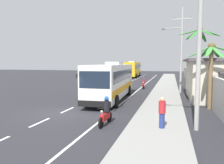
{
  "coord_description": "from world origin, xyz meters",
  "views": [
    {
      "loc": [
        7.46,
        -13.34,
        3.53
      ],
      "look_at": [
        1.97,
        6.19,
        1.7
      ],
      "focal_mm": 33.94,
      "sensor_mm": 36.0,
      "label": 1
    }
  ],
  "objects_px": {
    "coach_bus_foreground": "(112,80)",
    "palm_second": "(199,50)",
    "utility_pole_mid": "(181,48)",
    "motorcycle_beside_bus": "(143,84)",
    "palm_nearest": "(211,62)",
    "motorcycle_trailing": "(106,113)",
    "pedestrian_near_kerb": "(162,112)",
    "utility_pole_nearest": "(198,33)",
    "coach_bus_far_lane": "(133,69)"
  },
  "relations": [
    {
      "from": "coach_bus_foreground",
      "to": "utility_pole_nearest",
      "type": "bearing_deg",
      "value": -49.13
    },
    {
      "from": "coach_bus_far_lane",
      "to": "utility_pole_mid",
      "type": "height_order",
      "value": "utility_pole_mid"
    },
    {
      "from": "coach_bus_foreground",
      "to": "utility_pole_mid",
      "type": "relative_size",
      "value": 1.12
    },
    {
      "from": "utility_pole_nearest",
      "to": "palm_second",
      "type": "relative_size",
      "value": 1.37
    },
    {
      "from": "motorcycle_beside_bus",
      "to": "palm_second",
      "type": "xyz_separation_m",
      "value": [
        6.18,
        -7.02,
        4.18
      ]
    },
    {
      "from": "coach_bus_foreground",
      "to": "motorcycle_beside_bus",
      "type": "bearing_deg",
      "value": 78.85
    },
    {
      "from": "coach_bus_far_lane",
      "to": "pedestrian_near_kerb",
      "type": "relative_size",
      "value": 7.2
    },
    {
      "from": "coach_bus_foreground",
      "to": "pedestrian_near_kerb",
      "type": "relative_size",
      "value": 6.71
    },
    {
      "from": "pedestrian_near_kerb",
      "to": "coach_bus_far_lane",
      "type": "bearing_deg",
      "value": 25.37
    },
    {
      "from": "coach_bus_foreground",
      "to": "motorcycle_trailing",
      "type": "height_order",
      "value": "coach_bus_foreground"
    },
    {
      "from": "utility_pole_nearest",
      "to": "utility_pole_mid",
      "type": "height_order",
      "value": "utility_pole_mid"
    },
    {
      "from": "palm_nearest",
      "to": "palm_second",
      "type": "bearing_deg",
      "value": 94.27
    },
    {
      "from": "motorcycle_trailing",
      "to": "utility_pole_nearest",
      "type": "xyz_separation_m",
      "value": [
        4.82,
        0.35,
        4.37
      ]
    },
    {
      "from": "coach_bus_foreground",
      "to": "palm_second",
      "type": "bearing_deg",
      "value": 17.27
    },
    {
      "from": "coach_bus_far_lane",
      "to": "palm_second",
      "type": "bearing_deg",
      "value": -68.9
    },
    {
      "from": "motorcycle_trailing",
      "to": "palm_nearest",
      "type": "height_order",
      "value": "palm_nearest"
    },
    {
      "from": "motorcycle_trailing",
      "to": "coach_bus_foreground",
      "type": "bearing_deg",
      "value": 103.57
    },
    {
      "from": "coach_bus_far_lane",
      "to": "palm_nearest",
      "type": "height_order",
      "value": "palm_nearest"
    },
    {
      "from": "motorcycle_trailing",
      "to": "utility_pole_nearest",
      "type": "height_order",
      "value": "utility_pole_nearest"
    },
    {
      "from": "utility_pole_mid",
      "to": "coach_bus_foreground",
      "type": "bearing_deg",
      "value": -135.85
    },
    {
      "from": "coach_bus_foreground",
      "to": "pedestrian_near_kerb",
      "type": "height_order",
      "value": "coach_bus_foreground"
    },
    {
      "from": "palm_second",
      "to": "coach_bus_foreground",
      "type": "bearing_deg",
      "value": -162.73
    },
    {
      "from": "utility_pole_mid",
      "to": "palm_nearest",
      "type": "bearing_deg",
      "value": -77.59
    },
    {
      "from": "coach_bus_foreground",
      "to": "palm_second",
      "type": "height_order",
      "value": "palm_second"
    },
    {
      "from": "coach_bus_foreground",
      "to": "coach_bus_far_lane",
      "type": "xyz_separation_m",
      "value": [
        -3.81,
        33.26,
        0.16
      ]
    },
    {
      "from": "palm_nearest",
      "to": "utility_pole_mid",
      "type": "bearing_deg",
      "value": 102.41
    },
    {
      "from": "motorcycle_beside_bus",
      "to": "utility_pole_mid",
      "type": "height_order",
      "value": "utility_pole_mid"
    },
    {
      "from": "palm_nearest",
      "to": "coach_bus_foreground",
      "type": "bearing_deg",
      "value": 165.57
    },
    {
      "from": "motorcycle_beside_bus",
      "to": "motorcycle_trailing",
      "type": "height_order",
      "value": "motorcycle_trailing"
    },
    {
      "from": "motorcycle_beside_bus",
      "to": "palm_nearest",
      "type": "bearing_deg",
      "value": -60.8
    },
    {
      "from": "coach_bus_far_lane",
      "to": "palm_nearest",
      "type": "distance_m",
      "value": 37.5
    },
    {
      "from": "motorcycle_beside_bus",
      "to": "utility_pole_mid",
      "type": "xyz_separation_m",
      "value": [
        4.66,
        -3.18,
        4.6
      ]
    },
    {
      "from": "pedestrian_near_kerb",
      "to": "utility_pole_nearest",
      "type": "height_order",
      "value": "utility_pole_nearest"
    },
    {
      "from": "palm_nearest",
      "to": "utility_pole_nearest",
      "type": "bearing_deg",
      "value": -105.71
    },
    {
      "from": "coach_bus_foreground",
      "to": "palm_second",
      "type": "relative_size",
      "value": 1.59
    },
    {
      "from": "utility_pole_mid",
      "to": "palm_nearest",
      "type": "distance_m",
      "value": 8.86
    },
    {
      "from": "coach_bus_far_lane",
      "to": "utility_pole_nearest",
      "type": "distance_m",
      "value": 42.57
    },
    {
      "from": "motorcycle_trailing",
      "to": "pedestrian_near_kerb",
      "type": "xyz_separation_m",
      "value": [
        3.14,
        -0.23,
        0.34
      ]
    },
    {
      "from": "motorcycle_trailing",
      "to": "utility_pole_mid",
      "type": "xyz_separation_m",
      "value": [
        4.55,
        14.56,
        4.58
      ]
    },
    {
      "from": "coach_bus_foreground",
      "to": "palm_nearest",
      "type": "relative_size",
      "value": 2.19
    },
    {
      "from": "palm_nearest",
      "to": "palm_second",
      "type": "relative_size",
      "value": 0.72
    },
    {
      "from": "motorcycle_beside_bus",
      "to": "pedestrian_near_kerb",
      "type": "relative_size",
      "value": 1.2
    },
    {
      "from": "utility_pole_mid",
      "to": "pedestrian_near_kerb",
      "type": "bearing_deg",
      "value": -95.45
    },
    {
      "from": "coach_bus_foreground",
      "to": "coach_bus_far_lane",
      "type": "bearing_deg",
      "value": 96.53
    },
    {
      "from": "palm_second",
      "to": "utility_pole_mid",
      "type": "bearing_deg",
      "value": 111.66
    },
    {
      "from": "utility_pole_mid",
      "to": "motorcycle_beside_bus",
      "type": "bearing_deg",
      "value": 145.7
    },
    {
      "from": "motorcycle_beside_bus",
      "to": "pedestrian_near_kerb",
      "type": "xyz_separation_m",
      "value": [
        3.25,
        -17.97,
        0.36
      ]
    },
    {
      "from": "motorcycle_beside_bus",
      "to": "utility_pole_nearest",
      "type": "bearing_deg",
      "value": -74.18
    },
    {
      "from": "palm_nearest",
      "to": "coach_bus_far_lane",
      "type": "bearing_deg",
      "value": 109.03
    },
    {
      "from": "coach_bus_foreground",
      "to": "motorcycle_trailing",
      "type": "distance_m",
      "value": 8.54
    }
  ]
}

